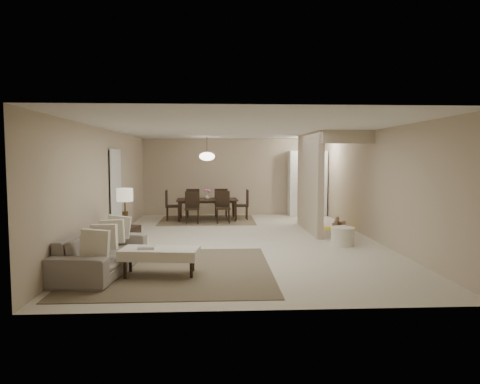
{
  "coord_description": "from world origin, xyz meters",
  "views": [
    {
      "loc": [
        -0.54,
        -9.59,
        1.86
      ],
      "look_at": [
        -0.01,
        0.7,
        1.05
      ],
      "focal_mm": 32.0,
      "sensor_mm": 36.0,
      "label": 1
    }
  ],
  "objects": [
    {
      "name": "dining_rug",
      "position": [
        -0.87,
        3.2,
        0.01
      ],
      "size": [
        2.8,
        2.1,
        0.01
      ],
      "primitive_type": "cube",
      "color": "#78674A",
      "rests_on": "floor"
    },
    {
      "name": "wicker_basket",
      "position": [
        2.2,
        -0.11,
        0.16
      ],
      "size": [
        0.44,
        0.44,
        0.32
      ],
      "primitive_type": "cylinder",
      "rotation": [
        0.0,
        0.0,
        -0.22
      ],
      "color": "brown",
      "rests_on": "floor"
    },
    {
      "name": "left_wall",
      "position": [
        -3.0,
        0.0,
        1.25
      ],
      "size": [
        0.0,
        9.0,
        9.0
      ],
      "primitive_type": "plane",
      "rotation": [
        1.57,
        0.0,
        1.57
      ],
      "color": "#C0AE92",
      "rests_on": "floor"
    },
    {
      "name": "round_pouf",
      "position": [
        2.11,
        -0.68,
        0.2
      ],
      "size": [
        0.5,
        0.5,
        0.39
      ],
      "primitive_type": "cylinder",
      "color": "beige",
      "rests_on": "floor"
    },
    {
      "name": "side_table",
      "position": [
        -2.4,
        -1.02,
        0.25
      ],
      "size": [
        0.57,
        0.57,
        0.51
      ],
      "primitive_type": "cube",
      "rotation": [
        0.0,
        0.0,
        -0.29
      ],
      "color": "black",
      "rests_on": "floor"
    },
    {
      "name": "back_wall",
      "position": [
        0.0,
        4.5,
        1.25
      ],
      "size": [
        6.0,
        0.0,
        6.0
      ],
      "primitive_type": "plane",
      "rotation": [
        1.57,
        0.0,
        0.0
      ],
      "color": "#C0AE92",
      "rests_on": "floor"
    },
    {
      "name": "right_wall",
      "position": [
        3.0,
        0.0,
        1.25
      ],
      "size": [
        0.0,
        9.0,
        9.0
      ],
      "primitive_type": "plane",
      "rotation": [
        1.57,
        0.0,
        -1.57
      ],
      "color": "#C0AE92",
      "rests_on": "floor"
    },
    {
      "name": "table_lamp",
      "position": [
        -2.4,
        -1.02,
        1.07
      ],
      "size": [
        0.32,
        0.32,
        0.76
      ],
      "color": "#4D3921",
      "rests_on": "side_table"
    },
    {
      "name": "sofa",
      "position": [
        -2.45,
        -2.55,
        0.33
      ],
      "size": [
        2.32,
        1.11,
        0.65
      ],
      "primitive_type": "imported",
      "rotation": [
        0.0,
        0.0,
        1.46
      ],
      "color": "gray",
      "rests_on": "floor"
    },
    {
      "name": "pantry_cabinet",
      "position": [
        2.35,
        4.15,
        1.05
      ],
      "size": [
        1.2,
        0.55,
        2.1
      ],
      "primitive_type": "cube",
      "color": "white",
      "rests_on": "floor"
    },
    {
      "name": "ceiling",
      "position": [
        0.0,
        0.0,
        2.5
      ],
      "size": [
        9.0,
        9.0,
        0.0
      ],
      "primitive_type": "plane",
      "rotation": [
        3.14,
        0.0,
        0.0
      ],
      "color": "white",
      "rests_on": "back_wall"
    },
    {
      "name": "partition",
      "position": [
        1.8,
        1.25,
        1.25
      ],
      "size": [
        0.15,
        2.5,
        2.5
      ],
      "primitive_type": "cube",
      "color": "#C0AE92",
      "rests_on": "floor"
    },
    {
      "name": "pendant_light",
      "position": [
        -0.87,
        3.2,
        1.92
      ],
      "size": [
        0.46,
        0.46,
        0.71
      ],
      "color": "#4D3921",
      "rests_on": "ceiling"
    },
    {
      "name": "vase",
      "position": [
        -0.87,
        3.2,
        0.71
      ],
      "size": [
        0.15,
        0.15,
        0.14
      ],
      "primitive_type": "imported",
      "rotation": [
        0.0,
        0.0,
        0.13
      ],
      "color": "silver",
      "rests_on": "dining_table"
    },
    {
      "name": "flush_light",
      "position": [
        2.3,
        3.2,
        2.46
      ],
      "size": [
        0.44,
        0.44,
        0.05
      ],
      "primitive_type": "cylinder",
      "color": "white",
      "rests_on": "ceiling"
    },
    {
      "name": "doorway",
      "position": [
        -2.97,
        0.6,
        1.02
      ],
      "size": [
        0.04,
        0.9,
        2.04
      ],
      "primitive_type": "cube",
      "color": "black",
      "rests_on": "floor"
    },
    {
      "name": "living_rug",
      "position": [
        -1.27,
        -2.55,
        0.01
      ],
      "size": [
        3.2,
        3.2,
        0.01
      ],
      "primitive_type": "cube",
      "color": "brown",
      "rests_on": "floor"
    },
    {
      "name": "floor",
      "position": [
        0.0,
        0.0,
        0.0
      ],
      "size": [
        9.0,
        9.0,
        0.0
      ],
      "primitive_type": "plane",
      "color": "beige",
      "rests_on": "ground"
    },
    {
      "name": "ottoman_bench",
      "position": [
        -1.47,
        -2.85,
        0.35
      ],
      "size": [
        1.28,
        0.7,
        0.44
      ],
      "rotation": [
        0.0,
        0.0,
        -0.12
      ],
      "color": "beige",
      "rests_on": "living_rug"
    },
    {
      "name": "dining_table",
      "position": [
        -0.87,
        3.2,
        0.32
      ],
      "size": [
        1.85,
        1.08,
        0.64
      ],
      "primitive_type": "imported",
      "rotation": [
        0.0,
        0.0,
        0.04
      ],
      "color": "black",
      "rests_on": "dining_rug"
    },
    {
      "name": "dining_chairs",
      "position": [
        -0.87,
        3.2,
        0.46
      ],
      "size": [
        2.47,
        1.83,
        0.92
      ],
      "color": "black",
      "rests_on": "dining_rug"
    },
    {
      "name": "yellow_mat",
      "position": [
        2.64,
        1.42,
        0.01
      ],
      "size": [
        0.88,
        0.65,
        0.01
      ],
      "primitive_type": "cube",
      "rotation": [
        0.0,
        0.0,
        -0.22
      ],
      "color": "yellow",
      "rests_on": "floor"
    }
  ]
}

